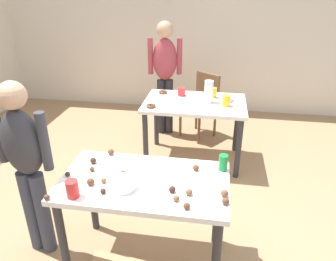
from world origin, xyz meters
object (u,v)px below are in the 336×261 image
person_adult_far (165,69)px  dining_table_far (194,110)px  dining_table_near (145,193)px  soda_can (223,163)px  pitcher_far (209,92)px  chair_far_table (202,101)px  mixing_bowl (123,184)px  person_girl_near (26,159)px

person_adult_far → dining_table_far: bearing=-56.6°
dining_table_near → person_adult_far: (-0.25, 2.32, 0.29)m
dining_table_near → dining_table_far: 1.63m
dining_table_far → soda_can: soda_can is taller
pitcher_far → chair_far_table: bearing=98.1°
person_adult_far → mixing_bowl: 2.45m
chair_far_table → person_adult_far: 0.67m
dining_table_far → pitcher_far: 0.28m
pitcher_far → person_girl_near: bearing=-126.9°
person_adult_far → pitcher_far: size_ratio=6.17×
mixing_bowl → soda_can: soda_can is taller
chair_far_table → person_girl_near: person_girl_near is taller
person_girl_near → pitcher_far: size_ratio=5.71×
dining_table_far → chair_far_table: bearing=86.1°
dining_table_far → soda_can: 1.44m
mixing_bowl → pitcher_far: pitcher_far is taller
person_girl_near → pitcher_far: 2.06m
person_girl_near → person_adult_far: person_adult_far is taller
dining_table_near → person_adult_far: 2.35m
dining_table_near → soda_can: (0.54, 0.22, 0.17)m
soda_can → mixing_bowl: bearing=-152.4°
dining_table_near → pitcher_far: size_ratio=4.72×
soda_can → person_adult_far: bearing=110.6°
mixing_bowl → dining_table_near: bearing=46.9°
mixing_bowl → person_adult_far: bearing=93.2°
person_adult_far → mixing_bowl: person_adult_far is taller
person_girl_near → person_adult_far: 2.42m
pitcher_far → dining_table_near: bearing=-102.6°
person_adult_far → pitcher_far: 0.93m
dining_table_far → soda_can: (0.33, -1.40, 0.17)m
dining_table_far → mixing_bowl: mixing_bowl is taller
soda_can → dining_table_far: bearing=103.1°
dining_table_near → dining_table_far: (0.22, 1.62, 0.01)m
person_girl_near → mixing_bowl: 0.77m
dining_table_near → chair_far_table: chair_far_table is taller
person_girl_near → chair_far_table: bearing=64.2°
dining_table_near → soda_can: 0.61m
person_girl_near → pitcher_far: person_girl_near is taller
chair_far_table → dining_table_near: bearing=-96.5°
person_girl_near → dining_table_far: bearing=56.4°
person_girl_near → pitcher_far: (1.23, 1.64, 0.03)m
pitcher_far → soda_can: bearing=-82.9°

